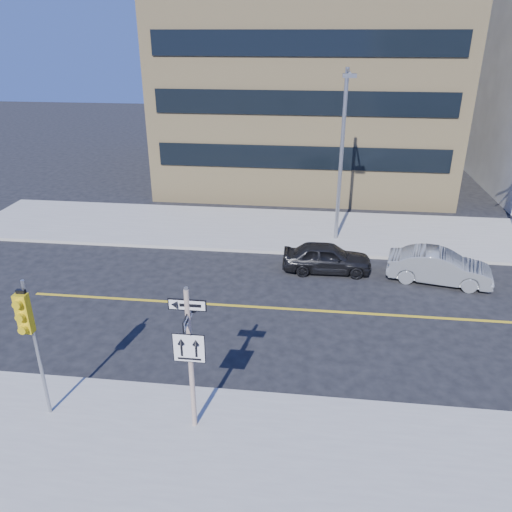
# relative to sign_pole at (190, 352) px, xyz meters

# --- Properties ---
(ground) EXTENTS (120.00, 120.00, 0.00)m
(ground) POSITION_rel_sign_pole_xyz_m (0.00, 2.51, -2.44)
(ground) COLOR black
(ground) RESTS_ON ground
(sign_pole) EXTENTS (0.92, 0.92, 4.06)m
(sign_pole) POSITION_rel_sign_pole_xyz_m (0.00, 0.00, 0.00)
(sign_pole) COLOR silver
(sign_pole) RESTS_ON near_sidewalk
(traffic_signal) EXTENTS (0.32, 0.45, 4.00)m
(traffic_signal) POSITION_rel_sign_pole_xyz_m (-4.00, -0.15, 0.59)
(traffic_signal) COLOR gray
(traffic_signal) RESTS_ON near_sidewalk
(parked_car_a) EXTENTS (1.62, 3.84, 1.30)m
(parked_car_a) POSITION_rel_sign_pole_xyz_m (3.51, 9.98, -1.79)
(parked_car_a) COLOR black
(parked_car_a) RESTS_ON ground
(parked_car_b) EXTENTS (2.22, 4.35, 1.37)m
(parked_car_b) POSITION_rel_sign_pole_xyz_m (8.11, 9.51, -1.75)
(parked_car_b) COLOR gray
(parked_car_b) RESTS_ON ground
(streetlight_a) EXTENTS (0.55, 2.25, 8.00)m
(streetlight_a) POSITION_rel_sign_pole_xyz_m (4.00, 13.27, 2.32)
(streetlight_a) COLOR gray
(streetlight_a) RESTS_ON far_sidewalk
(building_brick) EXTENTS (18.00, 18.00, 18.00)m
(building_brick) POSITION_rel_sign_pole_xyz_m (2.00, 27.51, 6.56)
(building_brick) COLOR tan
(building_brick) RESTS_ON ground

